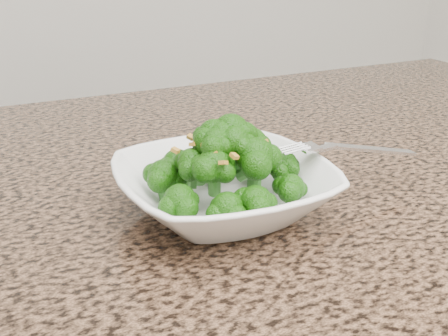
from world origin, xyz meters
name	(u,v)px	position (x,y,z in m)	size (l,w,h in m)	color
granite_counter	(225,216)	(0.00, 0.30, 0.89)	(1.64, 1.04, 0.03)	brown
bowl	(224,189)	(-0.01, 0.28, 0.93)	(0.22, 0.22, 0.05)	white
broccoli_pile	(224,134)	(-0.01, 0.28, 0.99)	(0.19, 0.19, 0.07)	#1B5A0A
garlic_topping	(224,98)	(-0.01, 0.28, 1.02)	(0.11, 0.11, 0.01)	gold
fork	(329,147)	(0.11, 0.26, 0.96)	(0.19, 0.03, 0.01)	silver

